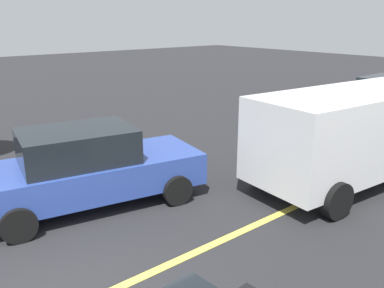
{
  "coord_description": "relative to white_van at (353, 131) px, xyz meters",
  "views": [
    {
      "loc": [
        -1.59,
        -4.57,
        3.76
      ],
      "look_at": [
        3.24,
        1.27,
        1.41
      ],
      "focal_mm": 38.12,
      "sensor_mm": 36.0,
      "label": 1
    }
  ],
  "objects": [
    {
      "name": "lane_marking_centre",
      "position": [
        -4.04,
        -0.04,
        -1.26
      ],
      "size": [
        28.0,
        0.16,
        0.01
      ],
      "primitive_type": "cube",
      "color": "#E0D14C"
    },
    {
      "name": "white_van",
      "position": [
        0.0,
        0.0,
        0.0
      ],
      "size": [
        5.36,
        2.64,
        2.2
      ],
      "color": "white",
      "rests_on": "ground_plane"
    },
    {
      "name": "car_blue_far_lane",
      "position": [
        -5.3,
        2.79,
        -0.44
      ],
      "size": [
        4.8,
        2.6,
        1.66
      ],
      "color": "#2D479E",
      "rests_on": "ground_plane"
    }
  ]
}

